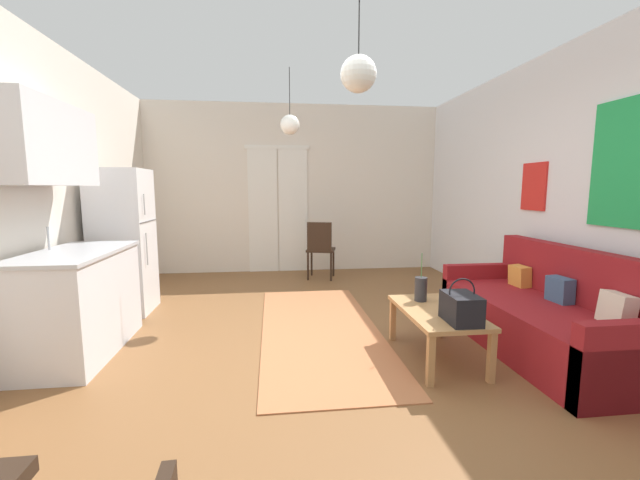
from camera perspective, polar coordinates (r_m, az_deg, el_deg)
The scene contains 13 objects.
ground_plane at distance 3.50m, azimuth 0.23°, elevation -17.39°, with size 5.50×7.76×0.10m, color brown.
wall_back at distance 6.79m, azimuth -3.72°, elevation 7.30°, with size 5.10×0.13×2.82m.
wall_right at distance 4.27m, azimuth 35.89°, elevation 5.95°, with size 0.12×7.36×2.82m.
area_rug at distance 4.08m, azimuth 0.00°, elevation -12.82°, with size 1.16×2.92×0.01m, color #B26B42.
couch at distance 4.04m, azimuth 29.99°, elevation -9.86°, with size 0.85×2.00×0.91m.
coffee_table at distance 3.46m, azimuth 16.59°, elevation -10.52°, with size 0.55×0.98×0.42m.
bamboo_vase at distance 3.64m, azimuth 14.43°, elevation -6.91°, with size 0.11×0.11×0.43m.
handbag at distance 3.17m, azimuth 19.81°, elevation -9.23°, with size 0.23×0.33×0.34m.
refrigerator at distance 5.00m, azimuth -26.65°, elevation -0.20°, with size 0.60×0.61×1.64m.
kitchen_counter at distance 3.94m, azimuth -32.49°, elevation -2.83°, with size 0.64×1.29×2.11m.
accent_chair at distance 6.13m, azimuth 0.05°, elevation -1.01°, with size 0.51×0.50×0.91m.
pendant_lamp_near at distance 2.56m, azimuth 5.60°, elevation 22.90°, with size 0.22×0.22×0.83m.
pendant_lamp_far at distance 4.84m, azimuth -4.40°, elevation 16.35°, with size 0.23×0.23×0.77m.
Camera 1 is at (-0.40, -3.15, 1.42)m, focal length 22.04 mm.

